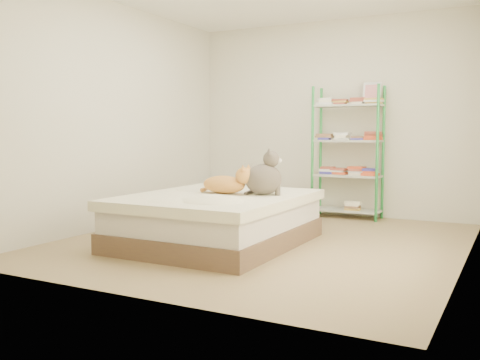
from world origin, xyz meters
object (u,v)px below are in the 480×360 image
Objects in this scene: bed at (217,219)px; shelf_unit at (348,148)px; white_bin at (216,196)px; grey_cat at (264,173)px; cardboard_box at (287,208)px; orange_cat at (224,182)px.

shelf_unit reaches higher than bed.
bed is at bearing -106.62° from shelf_unit.
white_bin is at bearing -179.09° from shelf_unit.
cardboard_box is (-0.27, 1.25, -0.52)m from grey_cat.
bed is 1.12× the size of shelf_unit.
shelf_unit is at bearing 78.60° from cardboard_box.
white_bin is at bearing 120.69° from bed.
grey_cat is 1.38m from cardboard_box.
grey_cat reaches higher than orange_cat.
orange_cat is (0.02, 0.11, 0.36)m from bed.
cardboard_box is (-0.51, -0.78, -0.71)m from shelf_unit.
orange_cat is 0.82× the size of cardboard_box.
orange_cat is at bearing -107.02° from shelf_unit.
cardboard_box is (0.15, 1.44, -0.05)m from bed.
grey_cat is 2.05m from shelf_unit.
white_bin is (-1.44, 0.75, -0.02)m from cardboard_box.
white_bin is (-1.71, 2.00, -0.54)m from grey_cat.
grey_cat reaches higher than white_bin.
bed reaches higher than white_bin.
grey_cat is (0.40, 0.08, 0.11)m from orange_cat.
bed is at bearing 87.22° from grey_cat.
shelf_unit is (0.65, 2.11, 0.29)m from orange_cat.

